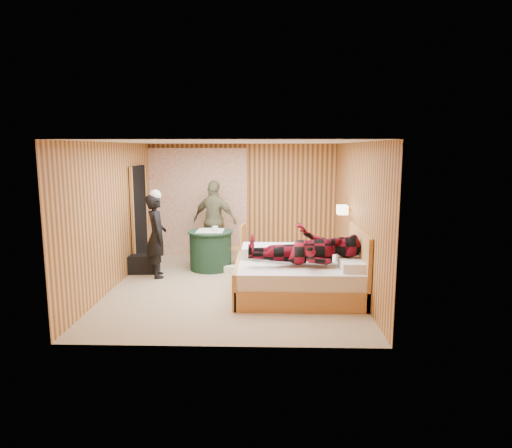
{
  "coord_description": "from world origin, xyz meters",
  "views": [
    {
      "loc": [
        0.59,
        -7.75,
        2.4
      ],
      "look_at": [
        0.36,
        0.34,
        1.05
      ],
      "focal_mm": 32.0,
      "sensor_mm": 36.0,
      "label": 1
    }
  ],
  "objects_px": {
    "nightstand": "(341,269)",
    "duffel_bag": "(143,264)",
    "woman_standing": "(157,236)",
    "man_at_table": "(215,221)",
    "wall_lamp": "(342,210)",
    "chair_near": "(238,243)",
    "man_on_bed": "(304,239)",
    "bed": "(301,276)",
    "chair_far": "(214,236)",
    "round_table": "(211,250)"
  },
  "relations": [
    {
      "from": "bed",
      "to": "chair_far",
      "type": "xyz_separation_m",
      "value": [
        -1.7,
        2.31,
        0.22
      ]
    },
    {
      "from": "chair_far",
      "to": "man_on_bed",
      "type": "xyz_separation_m",
      "value": [
        1.72,
        -2.54,
        0.45
      ]
    },
    {
      "from": "woman_standing",
      "to": "nightstand",
      "type": "bearing_deg",
      "value": -116.92
    },
    {
      "from": "woman_standing",
      "to": "man_on_bed",
      "type": "distance_m",
      "value": 2.95
    },
    {
      "from": "nightstand",
      "to": "duffel_bag",
      "type": "height_order",
      "value": "nightstand"
    },
    {
      "from": "chair_near",
      "to": "wall_lamp",
      "type": "bearing_deg",
      "value": 77.4
    },
    {
      "from": "wall_lamp",
      "to": "nightstand",
      "type": "xyz_separation_m",
      "value": [
        -0.04,
        -0.34,
        -1.02
      ]
    },
    {
      "from": "duffel_bag",
      "to": "man_at_table",
      "type": "relative_size",
      "value": 0.36
    },
    {
      "from": "bed",
      "to": "man_at_table",
      "type": "distance_m",
      "value": 2.94
    },
    {
      "from": "man_on_bed",
      "to": "wall_lamp",
      "type": "bearing_deg",
      "value": 56.54
    },
    {
      "from": "wall_lamp",
      "to": "chair_near",
      "type": "xyz_separation_m",
      "value": [
        -1.95,
        0.8,
        -0.78
      ]
    },
    {
      "from": "wall_lamp",
      "to": "duffel_bag",
      "type": "xyz_separation_m",
      "value": [
        -3.77,
        0.35,
        -1.12
      ]
    },
    {
      "from": "bed",
      "to": "nightstand",
      "type": "height_order",
      "value": "bed"
    },
    {
      "from": "nightstand",
      "to": "duffel_bag",
      "type": "bearing_deg",
      "value": 169.38
    },
    {
      "from": "nightstand",
      "to": "man_on_bed",
      "type": "distance_m",
      "value": 1.31
    },
    {
      "from": "chair_far",
      "to": "chair_near",
      "type": "bearing_deg",
      "value": -51.74
    },
    {
      "from": "chair_near",
      "to": "woman_standing",
      "type": "distance_m",
      "value": 1.66
    },
    {
      "from": "wall_lamp",
      "to": "woman_standing",
      "type": "relative_size",
      "value": 0.17
    },
    {
      "from": "wall_lamp",
      "to": "man_at_table",
      "type": "bearing_deg",
      "value": 150.51
    },
    {
      "from": "bed",
      "to": "chair_near",
      "type": "height_order",
      "value": "bed"
    },
    {
      "from": "bed",
      "to": "duffel_bag",
      "type": "distance_m",
      "value": 3.25
    },
    {
      "from": "duffel_bag",
      "to": "woman_standing",
      "type": "relative_size",
      "value": 0.39
    },
    {
      "from": "woman_standing",
      "to": "man_on_bed",
      "type": "bearing_deg",
      "value": -135.02
    },
    {
      "from": "man_at_table",
      "to": "wall_lamp",
      "type": "bearing_deg",
      "value": 171.55
    },
    {
      "from": "chair_near",
      "to": "man_on_bed",
      "type": "relative_size",
      "value": 0.51
    },
    {
      "from": "round_table",
      "to": "woman_standing",
      "type": "xyz_separation_m",
      "value": [
        -0.94,
        -0.56,
        0.39
      ]
    },
    {
      "from": "bed",
      "to": "woman_standing",
      "type": "xyz_separation_m",
      "value": [
        -2.63,
        1.04,
        0.46
      ]
    },
    {
      "from": "chair_near",
      "to": "man_on_bed",
      "type": "bearing_deg",
      "value": 40.48
    },
    {
      "from": "round_table",
      "to": "chair_far",
      "type": "bearing_deg",
      "value": 90.68
    },
    {
      "from": "wall_lamp",
      "to": "man_at_table",
      "type": "height_order",
      "value": "man_at_table"
    },
    {
      "from": "round_table",
      "to": "duffel_bag",
      "type": "xyz_separation_m",
      "value": [
        -1.28,
        -0.31,
        -0.22
      ]
    },
    {
      "from": "wall_lamp",
      "to": "chair_near",
      "type": "relative_size",
      "value": 0.29
    },
    {
      "from": "round_table",
      "to": "woman_standing",
      "type": "height_order",
      "value": "woman_standing"
    },
    {
      "from": "man_on_bed",
      "to": "chair_far",
      "type": "bearing_deg",
      "value": 124.22
    },
    {
      "from": "wall_lamp",
      "to": "bed",
      "type": "relative_size",
      "value": 0.13
    },
    {
      "from": "bed",
      "to": "man_on_bed",
      "type": "xyz_separation_m",
      "value": [
        0.03,
        -0.23,
        0.67
      ]
    },
    {
      "from": "nightstand",
      "to": "round_table",
      "type": "distance_m",
      "value": 2.65
    },
    {
      "from": "nightstand",
      "to": "man_at_table",
      "type": "distance_m",
      "value": 3.06
    },
    {
      "from": "wall_lamp",
      "to": "woman_standing",
      "type": "distance_m",
      "value": 3.47
    },
    {
      "from": "wall_lamp",
      "to": "round_table",
      "type": "distance_m",
      "value": 2.73
    },
    {
      "from": "man_on_bed",
      "to": "chair_near",
      "type": "bearing_deg",
      "value": 120.81
    },
    {
      "from": "chair_far",
      "to": "man_at_table",
      "type": "distance_m",
      "value": 0.33
    },
    {
      "from": "chair_near",
      "to": "man_at_table",
      "type": "xyz_separation_m",
      "value": [
        -0.54,
        0.61,
        0.34
      ]
    },
    {
      "from": "wall_lamp",
      "to": "nightstand",
      "type": "distance_m",
      "value": 1.07
    },
    {
      "from": "woman_standing",
      "to": "man_at_table",
      "type": "height_order",
      "value": "man_at_table"
    },
    {
      "from": "duffel_bag",
      "to": "woman_standing",
      "type": "bearing_deg",
      "value": -42.1
    },
    {
      "from": "chair_near",
      "to": "man_at_table",
      "type": "relative_size",
      "value": 0.52
    },
    {
      "from": "chair_near",
      "to": "duffel_bag",
      "type": "relative_size",
      "value": 1.45
    },
    {
      "from": "nightstand",
      "to": "man_on_bed",
      "type": "bearing_deg",
      "value": -131.49
    },
    {
      "from": "wall_lamp",
      "to": "man_at_table",
      "type": "xyz_separation_m",
      "value": [
        -2.49,
        1.41,
        -0.44
      ]
    }
  ]
}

